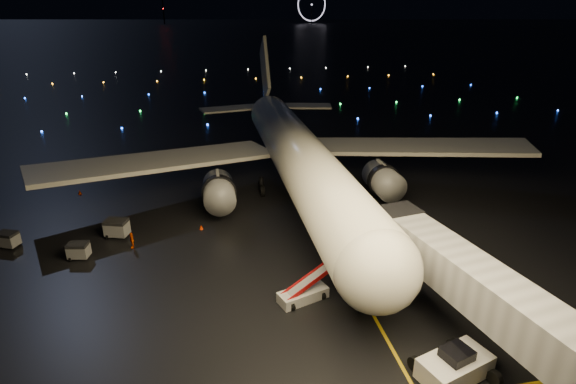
# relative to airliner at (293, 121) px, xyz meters

# --- Properties ---
(ground) EXTENTS (2000.00, 2000.00, 0.00)m
(ground) POSITION_rel_airliner_xyz_m (-10.79, 274.21, -8.79)
(ground) COLOR black
(ground) RESTS_ON ground
(lane_centre) EXTENTS (0.25, 80.00, 0.02)m
(lane_centre) POSITION_rel_airliner_xyz_m (1.21, -10.79, -8.78)
(lane_centre) COLOR gold
(lane_centre) RESTS_ON ground
(airliner) EXTENTS (62.78, 59.71, 17.58)m
(airliner) POSITION_rel_airliner_xyz_m (0.00, 0.00, 0.00)
(airliner) COLOR silver
(airliner) RESTS_ON ground
(pushback_tug) EXTENTS (5.16, 3.78, 2.20)m
(pushback_tug) POSITION_rel_airliner_xyz_m (4.06, -34.40, -7.69)
(pushback_tug) COLOR silver
(pushback_tug) RESTS_ON ground
(belt_loader) EXTENTS (6.13, 3.58, 2.88)m
(belt_loader) POSITION_rel_airliner_xyz_m (-3.73, -24.66, -7.35)
(belt_loader) COLOR silver
(belt_loader) RESTS_ON ground
(crew_c) EXTENTS (0.59, 1.02, 1.64)m
(crew_c) POSITION_rel_airliner_xyz_m (-18.52, -13.37, -7.97)
(crew_c) COLOR #ED4D00
(crew_c) RESTS_ON ground
(safety_cone_0) EXTENTS (0.52, 0.52, 0.49)m
(safety_cone_0) POSITION_rel_airliner_xyz_m (-11.89, -10.49, -8.55)
(safety_cone_0) COLOR #F13000
(safety_cone_0) RESTS_ON ground
(safety_cone_1) EXTENTS (0.59, 0.59, 0.52)m
(safety_cone_1) POSITION_rel_airliner_xyz_m (-8.22, -4.48, -8.53)
(safety_cone_1) COLOR #F13000
(safety_cone_1) RESTS_ON ground
(safety_cone_2) EXTENTS (0.42, 0.42, 0.44)m
(safety_cone_2) POSITION_rel_airliner_xyz_m (-11.36, -4.08, -8.57)
(safety_cone_2) COLOR #F13000
(safety_cone_2) RESTS_ON ground
(safety_cone_3) EXTENTS (0.52, 0.52, 0.53)m
(safety_cone_3) POSITION_rel_airliner_xyz_m (-27.11, 2.10, -8.52)
(safety_cone_3) COLOR #F13000
(safety_cone_3) RESTS_ON ground
(ferris_wheel) EXTENTS (49.33, 16.80, 52.00)m
(ferris_wheel) POSITION_rel_airliner_xyz_m (159.21, 694.21, 17.21)
(ferris_wheel) COLOR black
(ferris_wheel) RESTS_ON ground
(radio_mast) EXTENTS (1.80, 1.80, 64.00)m
(radio_mast) POSITION_rel_airliner_xyz_m (-70.79, 714.21, 23.21)
(radio_mast) COLOR black
(radio_mast) RESTS_ON ground
(taxiway_lights) EXTENTS (164.00, 92.00, 0.36)m
(taxiway_lights) POSITION_rel_airliner_xyz_m (-10.79, 80.21, -8.61)
(taxiway_lights) COLOR black
(taxiway_lights) RESTS_ON ground
(baggage_cart_0) EXTENTS (2.56, 2.13, 1.88)m
(baggage_cart_0) POSITION_rel_airliner_xyz_m (-20.37, -10.66, -7.85)
(baggage_cart_0) COLOR gray
(baggage_cart_0) RESTS_ON ground
(baggage_cart_1) EXTENTS (2.01, 1.56, 1.55)m
(baggage_cart_1) POSITION_rel_airliner_xyz_m (-23.17, -14.58, -8.01)
(baggage_cart_1) COLOR gray
(baggage_cart_1) RESTS_ON ground
(baggage_cart_2) EXTENTS (2.19, 1.89, 1.56)m
(baggage_cart_2) POSITION_rel_airliner_xyz_m (-30.58, -11.06, -8.01)
(baggage_cart_2) COLOR gray
(baggage_cart_2) RESTS_ON ground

